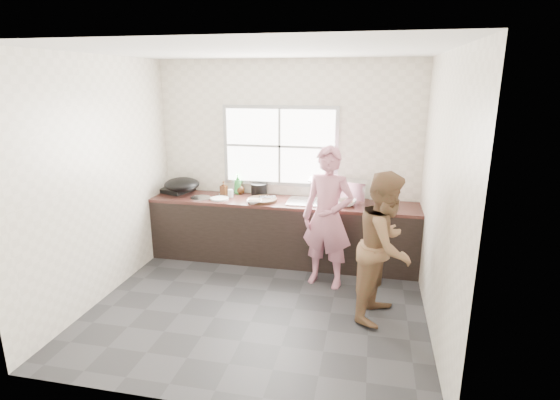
% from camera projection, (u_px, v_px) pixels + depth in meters
% --- Properties ---
extents(floor, '(3.60, 3.20, 0.01)m').
position_uv_depth(floor, '(259.00, 305.00, 4.88)').
color(floor, '#2C2C2E').
rests_on(floor, ground).
extents(ceiling, '(3.60, 3.20, 0.01)m').
position_uv_depth(ceiling, '(256.00, 50.00, 4.15)').
color(ceiling, silver).
rests_on(ceiling, wall_back).
extents(wall_back, '(3.60, 0.01, 2.70)m').
position_uv_depth(wall_back, '(287.00, 161.00, 6.03)').
color(wall_back, silver).
rests_on(wall_back, ground).
extents(wall_left, '(0.01, 3.20, 2.70)m').
position_uv_depth(wall_left, '(102.00, 180.00, 4.88)').
color(wall_left, beige).
rests_on(wall_left, ground).
extents(wall_right, '(0.01, 3.20, 2.70)m').
position_uv_depth(wall_right, '(441.00, 198.00, 4.16)').
color(wall_right, silver).
rests_on(wall_right, ground).
extents(wall_front, '(3.60, 0.01, 2.70)m').
position_uv_depth(wall_front, '(198.00, 243.00, 3.00)').
color(wall_front, beige).
rests_on(wall_front, ground).
extents(cabinet, '(3.60, 0.62, 0.82)m').
position_uv_depth(cabinet, '(283.00, 232.00, 5.98)').
color(cabinet, black).
rests_on(cabinet, floor).
extents(countertop, '(3.60, 0.64, 0.04)m').
position_uv_depth(countertop, '(283.00, 202.00, 5.87)').
color(countertop, '#3B1D18').
rests_on(countertop, cabinet).
extents(sink, '(0.55, 0.45, 0.02)m').
position_uv_depth(sink, '(308.00, 202.00, 5.79)').
color(sink, silver).
rests_on(sink, countertop).
extents(faucet, '(0.02, 0.02, 0.30)m').
position_uv_depth(faucet, '(311.00, 188.00, 5.94)').
color(faucet, silver).
rests_on(faucet, countertop).
extents(window_frame, '(1.60, 0.05, 1.10)m').
position_uv_depth(window_frame, '(280.00, 146.00, 5.98)').
color(window_frame, '#9EA0A5').
rests_on(window_frame, wall_back).
extents(window_glazing, '(1.50, 0.01, 1.00)m').
position_uv_depth(window_glazing, '(280.00, 146.00, 5.96)').
color(window_glazing, white).
rests_on(window_glazing, window_frame).
extents(woman, '(0.66, 0.51, 1.59)m').
position_uv_depth(woman, '(328.00, 222.00, 5.19)').
color(woman, '#C6768C').
rests_on(woman, floor).
extents(person_side, '(0.80, 0.91, 1.57)m').
position_uv_depth(person_side, '(385.00, 246.00, 4.47)').
color(person_side, brown).
rests_on(person_side, floor).
extents(cutting_board, '(0.47, 0.47, 0.04)m').
position_uv_depth(cutting_board, '(262.00, 200.00, 5.83)').
color(cutting_board, black).
rests_on(cutting_board, countertop).
extents(cleaver, '(0.24, 0.17, 0.01)m').
position_uv_depth(cleaver, '(268.00, 197.00, 5.89)').
color(cleaver, '#B5B9BD').
rests_on(cleaver, cutting_board).
extents(bowl_mince, '(0.23, 0.23, 0.05)m').
position_uv_depth(bowl_mince, '(254.00, 202.00, 5.73)').
color(bowl_mince, silver).
rests_on(bowl_mince, countertop).
extents(bowl_crabs, '(0.24, 0.24, 0.06)m').
position_uv_depth(bowl_crabs, '(346.00, 204.00, 5.61)').
color(bowl_crabs, white).
rests_on(bowl_crabs, countertop).
extents(bowl_held, '(0.27, 0.27, 0.07)m').
position_uv_depth(bowl_held, '(333.00, 201.00, 5.74)').
color(bowl_held, silver).
rests_on(bowl_held, countertop).
extents(black_pot, '(0.28, 0.28, 0.16)m').
position_uv_depth(black_pot, '(259.00, 189.00, 6.14)').
color(black_pot, black).
rests_on(black_pot, countertop).
extents(plate_food, '(0.30, 0.30, 0.02)m').
position_uv_depth(plate_food, '(220.00, 199.00, 5.93)').
color(plate_food, white).
rests_on(plate_food, countertop).
extents(bottle_green, '(0.12, 0.12, 0.29)m').
position_uv_depth(bottle_green, '(238.00, 184.00, 6.18)').
color(bottle_green, '#2A8034').
rests_on(bottle_green, countertop).
extents(bottle_brown_tall, '(0.09, 0.09, 0.18)m').
position_uv_depth(bottle_brown_tall, '(224.00, 189.00, 6.15)').
color(bottle_brown_tall, '#422210').
rests_on(bottle_brown_tall, countertop).
extents(bottle_brown_short, '(0.15, 0.15, 0.15)m').
position_uv_depth(bottle_brown_short, '(240.00, 189.00, 6.19)').
color(bottle_brown_short, '#3F240F').
rests_on(bottle_brown_short, countertop).
extents(glass_jar, '(0.10, 0.10, 0.11)m').
position_uv_depth(glass_jar, '(231.00, 193.00, 6.03)').
color(glass_jar, silver).
rests_on(glass_jar, countertop).
extents(burner, '(0.50, 0.50, 0.06)m').
position_uv_depth(burner, '(177.00, 189.00, 6.34)').
color(burner, black).
rests_on(burner, countertop).
extents(wok, '(0.57, 0.57, 0.18)m').
position_uv_depth(wok, '(182.00, 184.00, 6.12)').
color(wok, black).
rests_on(wok, burner).
extents(dish_rack, '(0.46, 0.37, 0.30)m').
position_uv_depth(dish_rack, '(352.00, 192.00, 5.72)').
color(dish_rack, silver).
rests_on(dish_rack, countertop).
extents(pot_lid_left, '(0.30, 0.30, 0.01)m').
position_uv_depth(pot_lid_left, '(201.00, 198.00, 5.97)').
color(pot_lid_left, silver).
rests_on(pot_lid_left, countertop).
extents(pot_lid_right, '(0.26, 0.26, 0.01)m').
position_uv_depth(pot_lid_right, '(227.00, 194.00, 6.17)').
color(pot_lid_right, silver).
rests_on(pot_lid_right, countertop).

